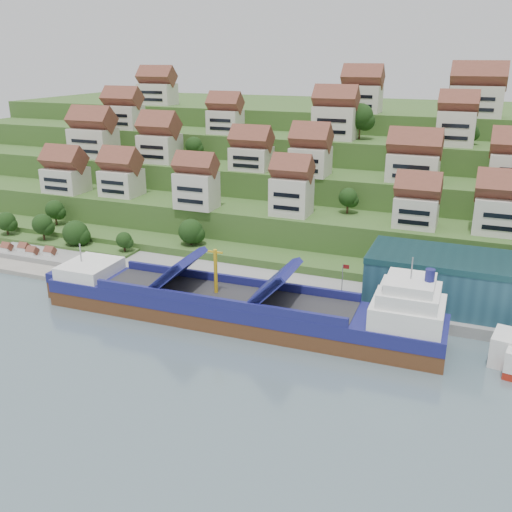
% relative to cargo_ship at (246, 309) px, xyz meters
% --- Properties ---
extents(ground, '(300.00, 300.00, 0.00)m').
position_rel_cargo_ship_xyz_m(ground, '(-2.67, 1.41, -3.23)').
color(ground, slate).
rests_on(ground, ground).
extents(quay, '(180.00, 14.00, 2.20)m').
position_rel_cargo_ship_xyz_m(quay, '(17.33, 16.41, -2.13)').
color(quay, gray).
rests_on(quay, ground).
extents(pebble_beach, '(45.00, 20.00, 1.00)m').
position_rel_cargo_ship_xyz_m(pebble_beach, '(-60.67, 13.41, -2.73)').
color(pebble_beach, gray).
rests_on(pebble_beach, ground).
extents(hillside, '(260.00, 128.00, 31.00)m').
position_rel_cargo_ship_xyz_m(hillside, '(-2.67, 104.97, 7.43)').
color(hillside, '#2D4C1E').
rests_on(hillside, ground).
extents(hillside_village, '(155.16, 64.81, 28.58)m').
position_rel_cargo_ship_xyz_m(hillside_village, '(-2.68, 60.05, 20.33)').
color(hillside_village, beige).
rests_on(hillside_village, ground).
extents(hillside_trees, '(143.39, 62.28, 32.52)m').
position_rel_cargo_ship_xyz_m(hillside_trees, '(-21.47, 46.96, 14.00)').
color(hillside_trees, '#1A3913').
rests_on(hillside_trees, ground).
extents(flagpole, '(1.28, 0.16, 8.00)m').
position_rel_cargo_ship_xyz_m(flagpole, '(15.44, 11.41, 3.66)').
color(flagpole, gray).
rests_on(flagpole, quay).
extents(beach_huts, '(14.40, 3.70, 2.20)m').
position_rel_cargo_ship_xyz_m(beach_huts, '(-62.67, 12.16, -1.13)').
color(beach_huts, white).
rests_on(beach_huts, pebble_beach).
extents(cargo_ship, '(76.29, 13.26, 16.85)m').
position_rel_cargo_ship_xyz_m(cargo_ship, '(0.00, 0.00, 0.00)').
color(cargo_ship, '#543019').
rests_on(cargo_ship, ground).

